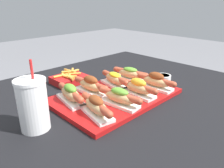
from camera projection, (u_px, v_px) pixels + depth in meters
patio_table at (114, 161)px, 1.11m from camera, size 1.34×1.09×0.75m
serving_tray at (115, 96)px, 0.94m from camera, size 0.51×0.34×0.02m
hot_dog_0 at (96, 106)px, 0.75m from camera, size 0.09×0.20×0.07m
hot_dog_1 at (120, 97)px, 0.83m from camera, size 0.08×0.20×0.07m
hot_dog_2 at (138, 87)px, 0.91m from camera, size 0.06×0.20×0.07m
hot_dog_3 at (156, 81)px, 0.98m from camera, size 0.07×0.20×0.08m
hot_dog_4 at (71, 94)px, 0.85m from camera, size 0.09×0.20×0.07m
hot_dog_5 at (91, 85)px, 0.93m from camera, size 0.07×0.20×0.08m
hot_dog_6 at (115, 79)px, 1.01m from camera, size 0.09×0.20×0.06m
hot_dog_7 at (130, 74)px, 1.08m from camera, size 0.09×0.20×0.07m
sauce_bowl at (163, 77)px, 1.15m from camera, size 0.08×0.08×0.03m
drink_cup at (33, 105)px, 0.69m from camera, size 0.10×0.10×0.23m
fries_basket at (69, 79)px, 1.10m from camera, size 0.16×0.14×0.06m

